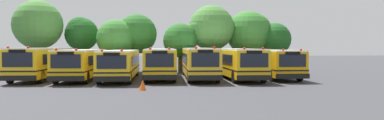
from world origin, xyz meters
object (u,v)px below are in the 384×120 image
(school_bus_2, at_px, (121,63))
(school_bus_4, at_px, (199,62))
(tree_1, at_px, (81,33))
(tree_2, at_px, (116,39))
(tree_7, at_px, (276,40))
(traffic_cone, at_px, (143,85))
(school_bus_3, at_px, (160,62))
(school_bus_0, at_px, (42,62))
(school_bus_6, at_px, (273,62))
(tree_0, at_px, (39,25))
(tree_6, at_px, (250,32))
(school_bus_1, at_px, (82,63))
(tree_4, at_px, (180,41))
(tree_5, at_px, (210,29))
(school_bus_5, at_px, (237,62))
(tree_3, at_px, (136,33))

(school_bus_2, bearing_deg, school_bus_4, -177.85)
(tree_1, bearing_deg, tree_2, -22.57)
(tree_7, xyz_separation_m, traffic_cone, (-13.70, -16.62, -3.20))
(school_bus_2, height_order, school_bus_3, school_bus_3)
(tree_1, distance_m, tree_7, 21.37)
(school_bus_0, xyz_separation_m, school_bus_6, (19.65, 0.05, -0.09))
(school_bus_0, bearing_deg, tree_2, -122.03)
(school_bus_3, height_order, tree_0, tree_0)
(school_bus_0, distance_m, tree_1, 9.80)
(school_bus_0, height_order, tree_6, tree_6)
(school_bus_6, xyz_separation_m, tree_7, (2.84, 8.31, 2.15))
(school_bus_1, distance_m, tree_1, 10.26)
(school_bus_4, relative_size, tree_1, 1.91)
(school_bus_0, xyz_separation_m, tree_7, (22.49, 8.36, 2.06))
(school_bus_4, bearing_deg, school_bus_3, 2.14)
(school_bus_2, bearing_deg, tree_6, -146.21)
(tree_4, distance_m, traffic_cone, 16.15)
(school_bus_2, xyz_separation_m, school_bus_6, (13.15, 0.28, 0.01))
(school_bus_1, distance_m, tree_5, 14.83)
(school_bus_2, bearing_deg, tree_5, -136.47)
(school_bus_3, height_order, tree_7, tree_7)
(school_bus_4, distance_m, tree_7, 12.66)
(school_bus_0, bearing_deg, traffic_cone, 138.30)
(school_bus_4, height_order, tree_4, tree_4)
(school_bus_3, bearing_deg, school_bus_4, -178.62)
(school_bus_5, bearing_deg, tree_7, -126.93)
(tree_0, distance_m, tree_3, 9.95)
(school_bus_6, height_order, tree_7, tree_7)
(school_bus_1, bearing_deg, school_bus_0, -4.57)
(school_bus_4, distance_m, tree_1, 15.38)
(school_bus_6, height_order, tree_1, tree_1)
(tree_4, bearing_deg, traffic_cone, -101.19)
(school_bus_1, height_order, tree_5, tree_5)
(tree_7, bearing_deg, school_bus_0, -159.60)
(tree_4, bearing_deg, tree_2, 176.68)
(school_bus_6, bearing_deg, tree_4, -43.84)
(school_bus_3, distance_m, tree_2, 9.27)
(school_bus_3, distance_m, school_bus_4, 3.31)
(school_bus_0, distance_m, tree_7, 24.08)
(school_bus_6, bearing_deg, tree_0, -19.95)
(school_bus_5, height_order, tree_2, tree_2)
(school_bus_0, height_order, traffic_cone, school_bus_0)
(school_bus_3, xyz_separation_m, tree_3, (-2.70, 8.68, 2.78))
(tree_2, height_order, tree_6, tree_6)
(school_bus_5, relative_size, tree_2, 2.02)
(traffic_cone, bearing_deg, tree_1, 113.47)
(school_bus_3, bearing_deg, traffic_cone, 82.79)
(tree_0, xyz_separation_m, tree_2, (7.85, -0.09, -1.51))
(tree_6, bearing_deg, tree_3, -179.49)
(tree_5, xyz_separation_m, traffic_cone, (-6.34, -16.38, -4.40))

